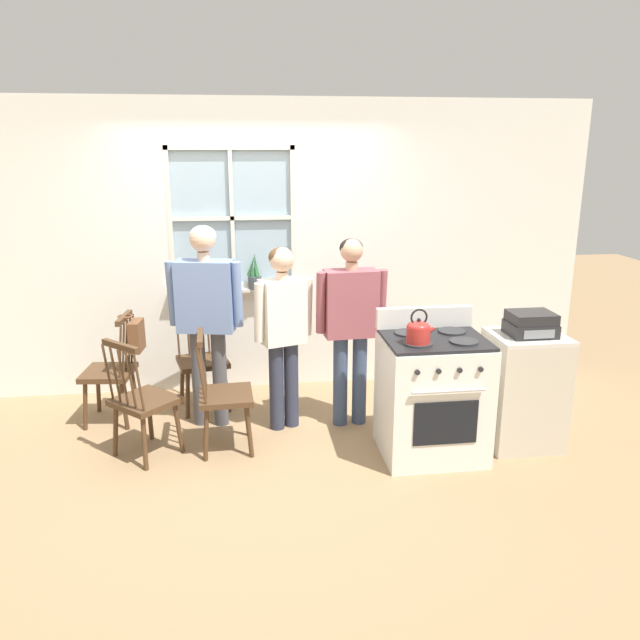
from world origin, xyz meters
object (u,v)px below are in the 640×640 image
chair_by_window (111,373)px  chair_near_wall (143,402)px  chair_near_stove (223,396)px  kettle (419,331)px  person_teen_center (283,323)px  chair_center_cluster (202,361)px  person_elderly_left (206,306)px  person_adult_right (351,316)px  side_counter (523,390)px  handbag (136,335)px  stereo (531,324)px  stove (432,395)px  potted_plant (254,277)px

chair_by_window → chair_near_wall: size_ratio=1.00×
chair_near_stove → kettle: bearing=-108.7°
chair_near_stove → person_teen_center: bearing=-58.7°
chair_near_wall → chair_center_cluster: (0.40, 0.87, 0.00)m
chair_center_cluster → kettle: (1.59, -1.25, 0.59)m
person_elderly_left → person_adult_right: bearing=4.1°
side_counter → chair_center_cluster: bearing=157.3°
chair_center_cluster → handbag: size_ratio=3.05×
handbag → side_counter: 3.16m
side_counter → stereo: (0.00, -0.02, 0.54)m
person_teen_center → kettle: 1.17m
stereo → kettle: bearing=-169.1°
person_elderly_left → handbag: size_ratio=5.47×
person_teen_center → stove: (1.07, -0.61, -0.43)m
chair_near_stove → side_counter: bearing=-97.4°
person_elderly_left → kettle: (1.51, -0.88, -0.00)m
stereo → person_elderly_left: bearing=163.9°
potted_plant → handbag: potted_plant is taller
stove → side_counter: stove is taller
person_elderly_left → chair_near_wall: bearing=-122.2°
chair_by_window → person_adult_right: bearing=87.0°
potted_plant → handbag: 1.23m
chair_center_cluster → stereo: size_ratio=2.75×
chair_near_stove → chair_by_window: bearing=54.0°
chair_center_cluster → handbag: 0.65m
chair_near_stove → side_counter: size_ratio=1.04×
chair_center_cluster → person_adult_right: person_adult_right is taller
person_teen_center → potted_plant: size_ratio=4.55×
handbag → side_counter: size_ratio=0.34×
chair_near_wall → person_elderly_left: (0.47, 0.50, 0.59)m
kettle → chair_by_window: bearing=155.7°
person_adult_right → stove: bearing=-52.7°
chair_near_stove → person_adult_right: (1.04, 0.32, 0.51)m
kettle → stereo: size_ratio=0.73×
chair_near_stove → person_teen_center: size_ratio=0.62×
person_adult_right → kettle: bearing=-67.9°
handbag → chair_by_window: bearing=173.8°
handbag → chair_near_wall: bearing=-79.8°
person_elderly_left → person_teen_center: bearing=-1.7°
person_adult_right → potted_plant: (-0.75, 0.91, 0.16)m
potted_plant → stereo: potted_plant is taller
side_counter → handbag: bearing=164.7°
chair_center_cluster → person_elderly_left: person_elderly_left is taller
potted_plant → stereo: (2.02, -1.47, -0.12)m
person_elderly_left → potted_plant: bearing=72.8°
stove → handbag: (-2.27, 0.90, 0.29)m
chair_by_window → stove: 2.67m
chair_by_window → potted_plant: bearing=121.7°
chair_by_window → person_teen_center: bearing=83.8°
person_elderly_left → chair_center_cluster: bearing=112.9°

